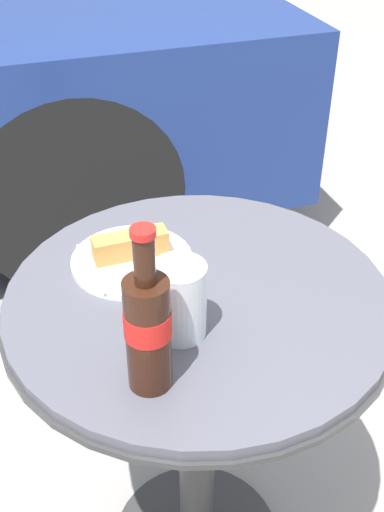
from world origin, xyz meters
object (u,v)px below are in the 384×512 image
(bistro_table, at_px, (198,373))
(cola_bottle_left, at_px, (148,328))
(drinking_glass, at_px, (180,303))
(lunch_plate_near, at_px, (132,256))

(bistro_table, height_order, cola_bottle_left, cola_bottle_left)
(drinking_glass, xyz_separation_m, lunch_plate_near, (-0.03, 0.19, -0.04))
(bistro_table, height_order, lunch_plate_near, lunch_plate_near)
(bistro_table, distance_m, drinking_glass, 0.26)
(cola_bottle_left, height_order, lunch_plate_near, cola_bottle_left)
(cola_bottle_left, bearing_deg, bistro_table, 52.97)
(bistro_table, xyz_separation_m, drinking_glass, (-0.06, -0.08, 0.24))
(bistro_table, bearing_deg, drinking_glass, -124.57)
(cola_bottle_left, distance_m, drinking_glass, 0.12)
(cola_bottle_left, bearing_deg, lunch_plate_near, 81.26)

